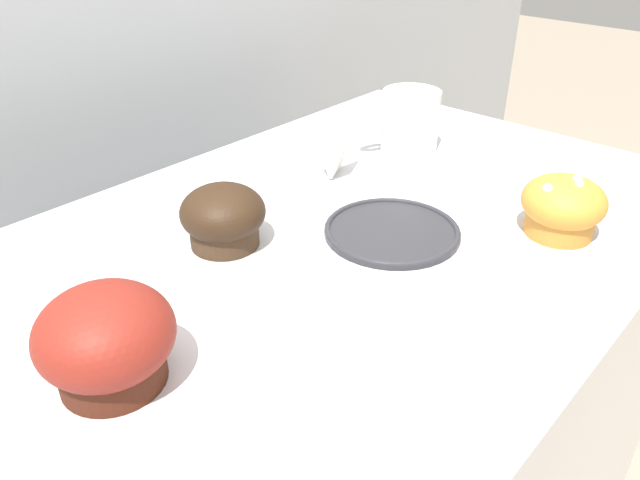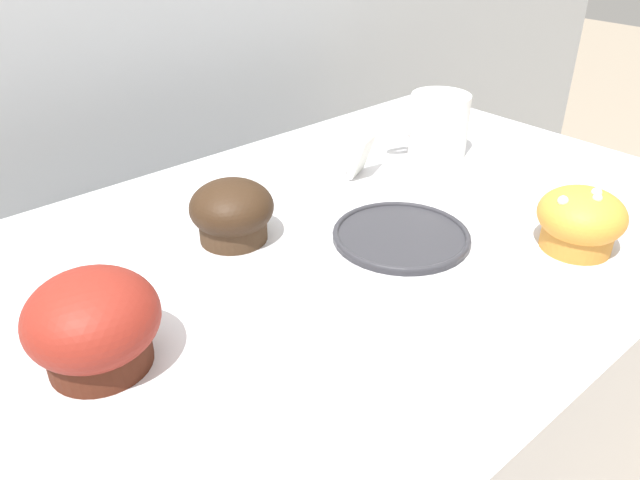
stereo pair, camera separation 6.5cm
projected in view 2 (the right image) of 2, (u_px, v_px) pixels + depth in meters
name	position (u px, v px, depth m)	size (l,w,h in m)	color
wall_back	(120.00, 111.00, 1.13)	(3.20, 0.10, 1.80)	#B2B7BC
muffin_front_center	(94.00, 324.00, 0.53)	(0.12, 0.12, 0.09)	#491F12
muffin_back_left	(232.00, 212.00, 0.72)	(0.10, 0.10, 0.07)	#402C1C
muffin_back_right	(580.00, 220.00, 0.71)	(0.10, 0.10, 0.08)	#CB8332
coffee_cup	(437.00, 123.00, 0.95)	(0.12, 0.09, 0.09)	white
serving_plate	(401.00, 235.00, 0.74)	(0.16, 0.16, 0.01)	#2D2D33
price_card	(357.00, 154.00, 0.88)	(0.06, 0.06, 0.06)	white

